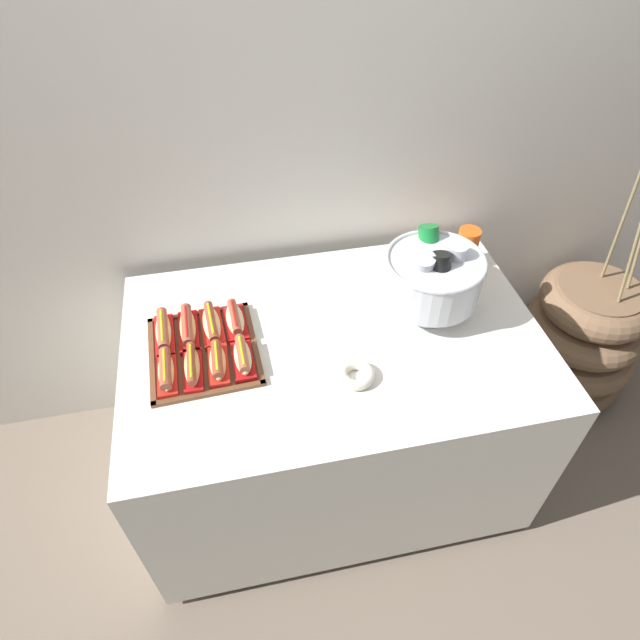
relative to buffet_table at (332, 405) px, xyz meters
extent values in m
plane|color=#7A6B5B|center=(0.00, 0.00, -0.41)|extent=(10.00, 10.00, 0.00)
cube|color=silver|center=(0.00, 0.54, 0.89)|extent=(6.00, 0.10, 2.60)
cube|color=white|center=(0.00, 0.00, 0.00)|extent=(1.34, 0.88, 0.74)
cylinder|color=black|center=(-0.56, -0.33, -0.39)|extent=(0.05, 0.05, 0.04)
cylinder|color=black|center=(0.56, -0.33, -0.39)|extent=(0.05, 0.05, 0.04)
cylinder|color=black|center=(-0.56, 0.33, -0.39)|extent=(0.05, 0.05, 0.04)
cylinder|color=black|center=(0.56, 0.33, -0.39)|extent=(0.05, 0.05, 0.04)
cylinder|color=brown|center=(1.17, 0.22, -0.11)|extent=(0.34, 0.34, 0.59)
torus|color=brown|center=(1.17, 0.22, -0.33)|extent=(0.51, 0.51, 0.13)
torus|color=brown|center=(1.17, 0.22, -0.19)|extent=(0.52, 0.52, 0.13)
torus|color=brown|center=(1.17, 0.22, -0.04)|extent=(0.49, 0.49, 0.13)
torus|color=brown|center=(1.17, 0.22, 0.11)|extent=(0.45, 0.45, 0.13)
cylinder|color=#937F56|center=(1.16, 0.16, 0.42)|extent=(0.05, 0.07, 0.47)
cylinder|color=#937F56|center=(1.17, 0.28, 0.48)|extent=(0.07, 0.02, 0.59)
cube|color=brown|center=(-0.41, 0.02, 0.37)|extent=(0.35, 0.37, 0.01)
cube|color=brown|center=(-0.40, -0.16, 0.38)|extent=(0.33, 0.03, 0.01)
cube|color=brown|center=(-0.42, 0.19, 0.38)|extent=(0.33, 0.03, 0.01)
cube|color=brown|center=(-0.57, 0.01, 0.38)|extent=(0.03, 0.36, 0.01)
cube|color=brown|center=(-0.25, 0.02, 0.38)|extent=(0.03, 0.36, 0.01)
cube|color=red|center=(-0.52, -0.07, 0.39)|extent=(0.06, 0.16, 0.02)
ellipsoid|color=#E0BC7F|center=(-0.52, -0.07, 0.41)|extent=(0.05, 0.15, 0.04)
cylinder|color=#9E4C38|center=(-0.52, -0.07, 0.42)|extent=(0.04, 0.15, 0.03)
cylinder|color=yellow|center=(-0.52, -0.07, 0.43)|extent=(0.01, 0.12, 0.01)
cube|color=#B21414|center=(-0.44, -0.07, 0.39)|extent=(0.06, 0.17, 0.02)
ellipsoid|color=tan|center=(-0.44, -0.07, 0.41)|extent=(0.05, 0.16, 0.04)
cylinder|color=brown|center=(-0.44, -0.07, 0.42)|extent=(0.03, 0.15, 0.03)
cylinder|color=yellow|center=(-0.44, -0.07, 0.43)|extent=(0.01, 0.13, 0.01)
cube|color=red|center=(-0.37, -0.06, 0.39)|extent=(0.06, 0.16, 0.02)
ellipsoid|color=tan|center=(-0.37, -0.06, 0.41)|extent=(0.05, 0.15, 0.04)
cylinder|color=brown|center=(-0.37, -0.06, 0.42)|extent=(0.03, 0.14, 0.03)
cylinder|color=yellow|center=(-0.37, -0.06, 0.43)|extent=(0.01, 0.12, 0.01)
cube|color=#B21414|center=(-0.30, -0.06, 0.39)|extent=(0.07, 0.16, 0.02)
ellipsoid|color=beige|center=(-0.30, -0.06, 0.41)|extent=(0.05, 0.14, 0.04)
cylinder|color=#A8563D|center=(-0.30, -0.06, 0.42)|extent=(0.03, 0.13, 0.03)
cylinder|color=yellow|center=(-0.30, -0.06, 0.43)|extent=(0.01, 0.11, 0.01)
cube|color=red|center=(-0.53, 0.09, 0.39)|extent=(0.07, 0.19, 0.02)
ellipsoid|color=beige|center=(-0.53, 0.09, 0.41)|extent=(0.05, 0.17, 0.04)
cylinder|color=#A8563D|center=(-0.53, 0.09, 0.42)|extent=(0.04, 0.17, 0.03)
cylinder|color=yellow|center=(-0.53, 0.09, 0.44)|extent=(0.01, 0.14, 0.01)
cube|color=#B21414|center=(-0.45, 0.10, 0.39)|extent=(0.07, 0.18, 0.02)
ellipsoid|color=tan|center=(-0.45, 0.10, 0.41)|extent=(0.05, 0.17, 0.04)
cylinder|color=#9E4C38|center=(-0.45, 0.10, 0.42)|extent=(0.04, 0.17, 0.03)
cylinder|color=red|center=(-0.45, 0.10, 0.43)|extent=(0.01, 0.14, 0.01)
cube|color=red|center=(-0.38, 0.10, 0.39)|extent=(0.08, 0.18, 0.02)
ellipsoid|color=beige|center=(-0.38, 0.10, 0.41)|extent=(0.06, 0.17, 0.04)
cylinder|color=brown|center=(-0.38, 0.10, 0.42)|extent=(0.04, 0.17, 0.03)
cylinder|color=yellow|center=(-0.38, 0.10, 0.43)|extent=(0.02, 0.14, 0.01)
cube|color=#B21414|center=(-0.30, 0.10, 0.39)|extent=(0.08, 0.16, 0.02)
ellipsoid|color=beige|center=(-0.30, 0.10, 0.41)|extent=(0.06, 0.15, 0.04)
cylinder|color=#9E4C38|center=(-0.30, 0.10, 0.42)|extent=(0.04, 0.15, 0.03)
cylinder|color=red|center=(-0.30, 0.10, 0.43)|extent=(0.01, 0.12, 0.01)
cylinder|color=silver|center=(0.33, 0.06, 0.38)|extent=(0.18, 0.18, 0.02)
cone|color=silver|center=(0.33, 0.06, 0.41)|extent=(0.06, 0.06, 0.05)
cylinder|color=silver|center=(0.33, 0.06, 0.51)|extent=(0.31, 0.31, 0.14)
torus|color=silver|center=(0.33, 0.06, 0.58)|extent=(0.32, 0.32, 0.02)
cylinder|color=#B7BCC6|center=(0.40, 0.06, 0.56)|extent=(0.09, 0.10, 0.13)
cylinder|color=#197A33|center=(0.35, 0.17, 0.56)|extent=(0.09, 0.12, 0.15)
cylinder|color=#B7BCC6|center=(0.29, 0.05, 0.56)|extent=(0.10, 0.12, 0.14)
cylinder|color=black|center=(0.34, 0.02, 0.56)|extent=(0.07, 0.10, 0.14)
cylinder|color=#EA5B19|center=(0.55, 0.26, 0.42)|extent=(0.08, 0.08, 0.11)
cylinder|color=#EA5B19|center=(0.55, 0.26, 0.44)|extent=(0.08, 0.08, 0.11)
cylinder|color=#EA5B19|center=(0.55, 0.26, 0.46)|extent=(0.08, 0.08, 0.11)
torus|color=silver|center=(0.03, -0.18, 0.38)|extent=(0.11, 0.11, 0.03)
camera|label=1|loc=(-0.28, -1.15, 1.61)|focal=30.02mm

